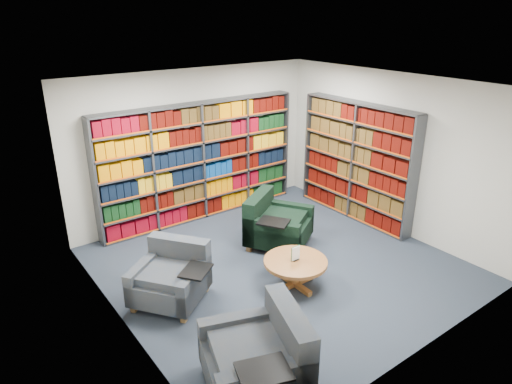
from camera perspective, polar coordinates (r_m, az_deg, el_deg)
room_shell at (r=6.70m, az=3.05°, el=1.24°), size 5.02×5.02×2.82m
bookshelf_back at (r=8.63m, az=-6.91°, el=3.76°), size 4.00×0.28×2.20m
bookshelf_right at (r=8.76m, az=12.43°, el=3.69°), size 0.28×2.50×2.20m
chair_teal_left at (r=6.49m, az=-10.36°, el=-10.45°), size 1.24×1.25×0.81m
chair_green_right at (r=7.77m, az=2.25°, el=-4.14°), size 1.32×1.32×0.87m
chair_teal_front at (r=5.07m, az=0.90°, el=-20.09°), size 1.27×1.32×0.91m
coffee_table at (r=6.64m, az=4.94°, el=-9.14°), size 0.92×0.92×0.64m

